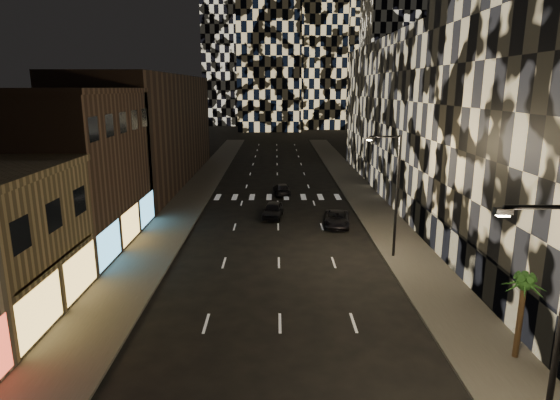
{
  "coord_description": "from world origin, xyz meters",
  "views": [
    {
      "loc": [
        -0.2,
        -3.05,
        12.42
      ],
      "look_at": [
        0.04,
        23.6,
        6.0
      ],
      "focal_mm": 30.0,
      "sensor_mm": 36.0,
      "label": 1
    }
  ],
  "objects_px": {
    "car_dark_oncoming": "(282,189)",
    "car_dark_midlane": "(273,210)",
    "palm_tree": "(524,288)",
    "car_dark_rightlane": "(337,219)",
    "streetlight_far": "(394,188)",
    "streetlight_near": "(553,323)"
  },
  "relations": [
    {
      "from": "car_dark_oncoming",
      "to": "streetlight_far",
      "type": "bearing_deg",
      "value": 105.41
    },
    {
      "from": "car_dark_midlane",
      "to": "palm_tree",
      "type": "xyz_separation_m",
      "value": [
        11.51,
        -24.74,
        2.83
      ]
    },
    {
      "from": "streetlight_far",
      "to": "car_dark_midlane",
      "type": "distance_m",
      "value": 14.99
    },
    {
      "from": "car_dark_midlane",
      "to": "palm_tree",
      "type": "distance_m",
      "value": 27.43
    },
    {
      "from": "streetlight_near",
      "to": "car_dark_midlane",
      "type": "relative_size",
      "value": 2.03
    },
    {
      "from": "car_dark_oncoming",
      "to": "car_dark_rightlane",
      "type": "relative_size",
      "value": 0.92
    },
    {
      "from": "streetlight_far",
      "to": "streetlight_near",
      "type": "bearing_deg",
      "value": -90.0
    },
    {
      "from": "streetlight_near",
      "to": "streetlight_far",
      "type": "xyz_separation_m",
      "value": [
        0.0,
        20.0,
        0.0
      ]
    },
    {
      "from": "car_dark_oncoming",
      "to": "car_dark_rightlane",
      "type": "height_order",
      "value": "car_dark_rightlane"
    },
    {
      "from": "palm_tree",
      "to": "car_dark_oncoming",
      "type": "bearing_deg",
      "value": 106.75
    },
    {
      "from": "palm_tree",
      "to": "streetlight_near",
      "type": "bearing_deg",
      "value": -112.36
    },
    {
      "from": "streetlight_near",
      "to": "car_dark_rightlane",
      "type": "height_order",
      "value": "streetlight_near"
    },
    {
      "from": "streetlight_far",
      "to": "car_dark_oncoming",
      "type": "xyz_separation_m",
      "value": [
        -7.85,
        21.36,
        -4.7
      ]
    },
    {
      "from": "car_dark_rightlane",
      "to": "palm_tree",
      "type": "bearing_deg",
      "value": -68.18
    },
    {
      "from": "car_dark_midlane",
      "to": "car_dark_rightlane",
      "type": "xyz_separation_m",
      "value": [
        5.87,
        -3.0,
        -0.07
      ]
    },
    {
      "from": "streetlight_near",
      "to": "palm_tree",
      "type": "bearing_deg",
      "value": 67.64
    },
    {
      "from": "car_dark_midlane",
      "to": "car_dark_oncoming",
      "type": "xyz_separation_m",
      "value": [
        1.0,
        10.18,
        -0.1
      ]
    },
    {
      "from": "car_dark_midlane",
      "to": "car_dark_oncoming",
      "type": "bearing_deg",
      "value": 92.02
    },
    {
      "from": "streetlight_far",
      "to": "palm_tree",
      "type": "xyz_separation_m",
      "value": [
        2.65,
        -13.55,
        -1.77
      ]
    },
    {
      "from": "car_dark_midlane",
      "to": "palm_tree",
      "type": "height_order",
      "value": "palm_tree"
    },
    {
      "from": "car_dark_rightlane",
      "to": "car_dark_oncoming",
      "type": "bearing_deg",
      "value": 117.6
    },
    {
      "from": "car_dark_oncoming",
      "to": "car_dark_midlane",
      "type": "bearing_deg",
      "value": 79.61
    }
  ]
}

